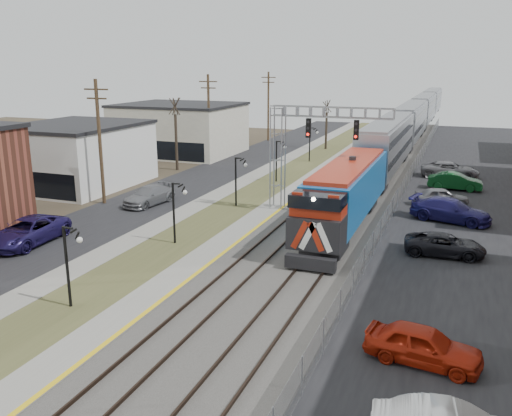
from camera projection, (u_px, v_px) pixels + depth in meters
The scene contains 24 objects.
street_west at pixel (193, 182), 52.54m from camera, with size 7.00×120.00×0.04m, color black.
sidewalk at pixel (236, 185), 50.98m from camera, with size 2.00×120.00×0.08m, color gray.
grass_median at pixel (266, 188), 49.95m from camera, with size 4.00×120.00×0.06m, color #464927.
platform at pixel (297, 190), 48.89m from camera, with size 2.00×120.00×0.24m, color gray.
ballast_bed at pixel (352, 195), 47.17m from camera, with size 8.00×120.00×0.20m, color #595651.
parking_lot at pixel (502, 208), 43.04m from camera, with size 16.00×120.00×0.04m, color black.
platform_edge at pixel (306, 189), 48.55m from camera, with size 0.24×120.00×0.01m, color gold.
track_near at pixel (329, 191), 47.81m from camera, with size 1.58×120.00×0.15m.
track_far at pixel (369, 194), 46.60m from camera, with size 1.58×120.00×0.15m.
train at pixel (413, 121), 79.14m from camera, with size 3.00×108.65×5.33m.
signal_gantry at pixel (300, 140), 40.39m from camera, with size 9.00×1.07×8.15m.
lampposts at pixel (176, 212), 34.36m from camera, with size 0.14×62.14×4.00m.
utility_poles at pixel (100, 143), 43.26m from camera, with size 0.28×80.28×10.00m.
fence at pixel (402, 191), 45.54m from camera, with size 0.04×120.00×1.60m, color gray.
buildings_west at pixel (31, 164), 45.31m from camera, with size 14.00×67.00×7.00m.
bare_trees at pixel (200, 148), 55.78m from camera, with size 12.30×42.30×5.95m.
car_lot_a at pixel (423, 346), 20.60m from camera, with size 1.76×4.38×1.49m, color #A11F0C.
car_lot_c at pixel (445, 245), 32.28m from camera, with size 2.16×4.68×1.30m, color black.
car_lot_d at pixel (451, 211), 39.21m from camera, with size 2.32×5.70×1.65m, color navy.
car_lot_e at pixel (441, 197), 43.73m from camera, with size 1.69×4.20×1.43m, color slate.
car_lot_f at pixel (455, 182), 49.08m from camera, with size 1.65×4.72×1.55m, color #0D411A.
car_street_a at pixel (28, 232), 34.31m from camera, with size 2.72×5.90×1.64m, color #1E154C.
car_street_b at pixel (149, 196), 43.97m from camera, with size 2.08×5.11×1.48m, color slate.
car_lot_g at pixel (450, 170), 54.38m from camera, with size 2.61×5.65×1.57m, color slate.
Camera 1 is at (12.58, -10.83, 11.15)m, focal length 38.00 mm.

